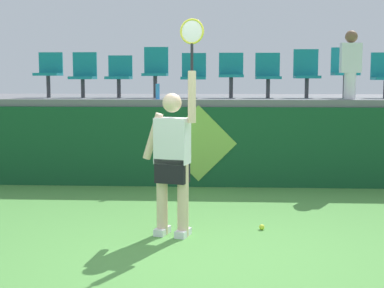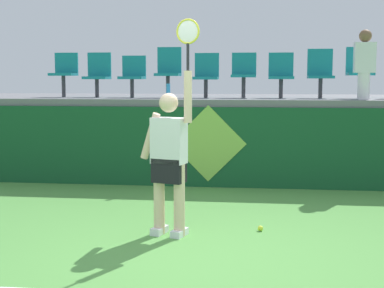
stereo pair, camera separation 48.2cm
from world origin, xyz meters
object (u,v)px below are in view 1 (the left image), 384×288
stadium_chair_4 (194,74)px  tennis_player (173,156)px  water_bottle (158,91)px  stadium_chair_6 (268,73)px  stadium_chair_5 (231,72)px  stadium_chair_7 (306,72)px  stadium_chair_1 (84,73)px  stadium_chair_0 (49,71)px  spectator_0 (351,63)px  tennis_ball (262,227)px  stadium_chair_8 (344,69)px  stadium_chair_2 (119,74)px  stadium_chair_3 (156,70)px

stadium_chair_4 → tennis_player: bearing=-90.6°
water_bottle → stadium_chair_6: size_ratio=0.32×
stadium_chair_5 → stadium_chair_7: bearing=0.4°
stadium_chair_1 → stadium_chair_7: size_ratio=0.95×
stadium_chair_0 → spectator_0: bearing=-5.0°
stadium_chair_4 → tennis_ball: bearing=-74.4°
stadium_chair_1 → spectator_0: (4.70, -0.48, 0.17)m
stadium_chair_8 → spectator_0: 0.49m
tennis_player → stadium_chair_2: (-1.31, 3.91, 0.95)m
tennis_player → stadium_chair_1: bearing=116.7°
stadium_chair_1 → stadium_chair_2: stadium_chair_1 is taller
stadium_chair_7 → tennis_ball: bearing=-105.6°
tennis_player → stadium_chair_8: tennis_player is taller
stadium_chair_5 → stadium_chair_6: 0.66m
stadium_chair_7 → stadium_chair_1: bearing=-180.0°
stadium_chair_8 → spectator_0: size_ratio=0.78×
tennis_ball → stadium_chair_1: 5.07m
stadium_chair_6 → stadium_chair_8: size_ratio=0.90×
spectator_0 → stadium_chair_6: bearing=160.7°
stadium_chair_0 → stadium_chair_8: bearing=0.1°
stadium_chair_0 → stadium_chair_3: 1.96m
spectator_0 → tennis_player: bearing=-128.4°
stadium_chair_3 → water_bottle: bearing=-81.1°
stadium_chair_1 → tennis_ball: bearing=-50.2°
tennis_ball → stadium_chair_2: bearing=123.2°
stadium_chair_7 → spectator_0: bearing=-35.7°
stadium_chair_2 → stadium_chair_5: size_ratio=0.95×
tennis_ball → stadium_chair_5: bearing=95.3°
stadium_chair_6 → spectator_0: 1.44m
stadium_chair_4 → stadium_chair_8: 2.69m
stadium_chair_2 → stadium_chair_4: (1.35, 0.01, 0.01)m
stadium_chair_0 → stadium_chair_6: stadium_chair_0 is taller
tennis_player → stadium_chair_3: size_ratio=2.70×
stadium_chair_4 → stadium_chair_7: stadium_chair_7 is taller
stadium_chair_4 → stadium_chair_5: size_ratio=1.00×
stadium_chair_4 → stadium_chair_3: bearing=179.7°
stadium_chair_1 → stadium_chair_8: (4.70, -0.00, 0.06)m
stadium_chair_1 → stadium_chair_8: size_ratio=0.92×
stadium_chair_1 → stadium_chair_3: 1.32m
spectator_0 → stadium_chair_1: bearing=174.2°
tennis_ball → stadium_chair_6: size_ratio=0.08×
stadium_chair_4 → stadium_chair_2: bearing=-179.8°
stadium_chair_2 → stadium_chair_3: bearing=0.8°
stadium_chair_6 → stadium_chair_8: bearing=0.1°
tennis_player → water_bottle: (-0.53, 3.12, 0.66)m
stadium_chair_8 → stadium_chair_1: bearing=180.0°
stadium_chair_1 → tennis_player: bearing=-63.3°
tennis_ball → stadium_chair_7: size_ratio=0.08×
water_bottle → stadium_chair_1: 1.68m
stadium_chair_1 → stadium_chair_0: bearing=-179.3°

